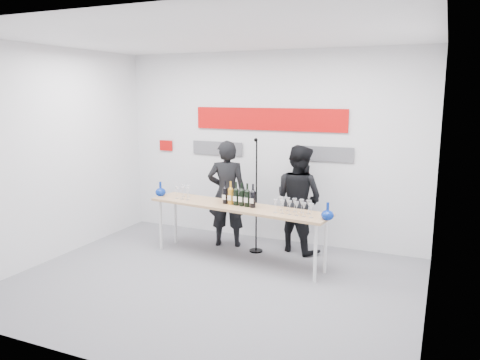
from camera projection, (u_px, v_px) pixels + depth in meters
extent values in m
plane|color=slate|center=(212.00, 282.00, 5.91)|extent=(5.00, 5.00, 0.00)
cube|color=silver|center=(269.00, 148.00, 7.43)|extent=(5.00, 0.04, 3.00)
cube|color=#BB0808|center=(268.00, 119.00, 7.32)|extent=(2.50, 0.02, 0.35)
cube|color=#59595E|center=(217.00, 148.00, 7.77)|extent=(0.90, 0.02, 0.22)
cube|color=#59595E|center=(324.00, 154.00, 7.05)|extent=(0.90, 0.02, 0.22)
cube|color=#BB0808|center=(166.00, 146.00, 8.16)|extent=(0.25, 0.02, 0.18)
cube|color=tan|center=(237.00, 207.00, 6.55)|extent=(2.72, 0.86, 0.04)
cylinder|color=silver|center=(161.00, 225.00, 7.10)|extent=(0.04, 0.04, 0.77)
cylinder|color=silver|center=(315.00, 253.00, 5.85)|extent=(0.04, 0.04, 0.77)
cylinder|color=silver|center=(175.00, 219.00, 7.40)|extent=(0.04, 0.04, 0.77)
cylinder|color=silver|center=(325.00, 245.00, 6.15)|extent=(0.04, 0.04, 0.77)
imported|color=black|center=(227.00, 194.00, 7.21)|extent=(0.69, 0.56, 1.65)
imported|color=black|center=(299.00, 199.00, 6.97)|extent=(0.95, 0.85, 1.61)
cylinder|color=black|center=(256.00, 251.00, 7.06)|extent=(0.20, 0.20, 0.02)
cylinder|color=black|center=(256.00, 198.00, 6.90)|extent=(0.02, 0.02, 1.67)
sphere|color=black|center=(256.00, 140.00, 6.72)|extent=(0.06, 0.06, 0.06)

